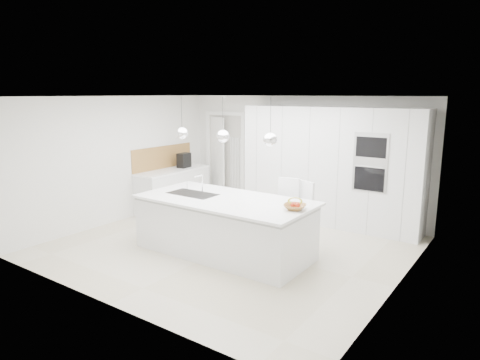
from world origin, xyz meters
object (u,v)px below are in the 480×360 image
Objects in this scene: bar_stool_right at (301,217)px; island_base at (224,228)px; fruit_bowl at (295,207)px; bar_stool_left at (284,214)px; espresso_machine at (184,160)px.

island_base is at bearing -115.48° from bar_stool_right.
bar_stool_left reaches higher than fruit_bowl.
espresso_machine reaches higher than bar_stool_right.
island_base is 2.43× the size of bar_stool_left.
bar_stool_left reaches higher than island_base.
fruit_bowl is (1.22, 0.10, 0.51)m from island_base.
bar_stool_right reaches higher than island_base.
espresso_machine is at bearing 150.08° from bar_stool_left.
bar_stool_left is at bearing 51.13° from island_base.
fruit_bowl is 1.00× the size of espresso_machine.
espresso_machine is 0.28× the size of bar_stool_left.
espresso_machine is (-3.75, 1.76, 0.12)m from fruit_bowl.
espresso_machine reaches higher than fruit_bowl.
bar_stool_right is at bearing 42.66° from island_base.
espresso_machine reaches higher than island_base.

